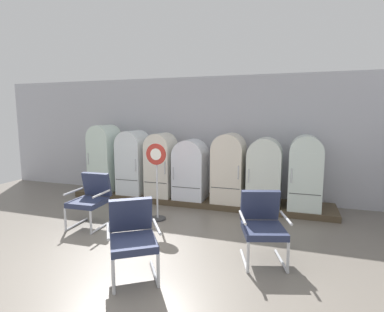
{
  "coord_description": "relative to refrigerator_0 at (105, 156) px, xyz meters",
  "views": [
    {
      "loc": [
        2.09,
        -3.54,
        2.04
      ],
      "look_at": [
        -0.01,
        2.75,
        1.12
      ],
      "focal_mm": 28.52,
      "sensor_mm": 36.0,
      "label": 1
    }
  ],
  "objects": [
    {
      "name": "back_wall",
      "position": [
        2.37,
        0.73,
        0.47
      ],
      "size": [
        11.76,
        0.12,
        2.92
      ],
      "color": "#B9BAC3",
      "rests_on": "ground"
    },
    {
      "name": "ground",
      "position": [
        2.37,
        -2.93,
        -1.03
      ],
      "size": [
        12.0,
        10.0,
        0.05
      ],
      "primitive_type": "cube",
      "color": "slate"
    },
    {
      "name": "armchair_center",
      "position": [
        2.58,
        -3.22,
        -0.47
      ],
      "size": [
        0.85,
        0.89,
        0.96
      ],
      "color": "silver",
      "rests_on": "ground"
    },
    {
      "name": "sign_stand",
      "position": [
        2.01,
        -1.26,
        -0.32
      ],
      "size": [
        0.4,
        0.32,
        1.49
      ],
      "color": "#2D2D30",
      "rests_on": "ground"
    },
    {
      "name": "refrigerator_1",
      "position": [
        0.8,
        0.01,
        -0.07
      ],
      "size": [
        0.62,
        0.72,
        1.52
      ],
      "color": "white",
      "rests_on": "display_plinth"
    },
    {
      "name": "armchair_left",
      "position": [
        0.98,
        -1.91,
        -0.47
      ],
      "size": [
        0.64,
        0.72,
        0.96
      ],
      "color": "silver",
      "rests_on": "ground"
    },
    {
      "name": "refrigerator_2",
      "position": [
        1.54,
        -0.01,
        -0.09
      ],
      "size": [
        0.6,
        0.68,
        1.48
      ],
      "color": "silver",
      "rests_on": "display_plinth"
    },
    {
      "name": "refrigerator_4",
      "position": [
        3.14,
        0.01,
        -0.08
      ],
      "size": [
        0.67,
        0.72,
        1.5
      ],
      "color": "silver",
      "rests_on": "display_plinth"
    },
    {
      "name": "refrigerator_0",
      "position": [
        0.0,
        0.0,
        0.0
      ],
      "size": [
        0.6,
        0.7,
        1.65
      ],
      "color": "silver",
      "rests_on": "display_plinth"
    },
    {
      "name": "armchair_right",
      "position": [
        4.09,
        -2.27,
        -0.47
      ],
      "size": [
        0.75,
        0.83,
        0.96
      ],
      "color": "silver",
      "rests_on": "ground"
    },
    {
      "name": "refrigerator_3",
      "position": [
        2.27,
        -0.04,
        -0.17
      ],
      "size": [
        0.7,
        0.63,
        1.35
      ],
      "color": "white",
      "rests_on": "display_plinth"
    },
    {
      "name": "display_plinth",
      "position": [
        2.37,
        0.1,
        -0.94
      ],
      "size": [
        6.03,
        0.95,
        0.12
      ],
      "primitive_type": "cube",
      "color": "#483B29",
      "rests_on": "ground"
    },
    {
      "name": "refrigerator_6",
      "position": [
        4.71,
        0.0,
        -0.09
      ],
      "size": [
        0.64,
        0.7,
        1.49
      ],
      "color": "silver",
      "rests_on": "display_plinth"
    },
    {
      "name": "refrigerator_5",
      "position": [
        3.91,
        -0.0,
        -0.13
      ],
      "size": [
        0.69,
        0.7,
        1.42
      ],
      "color": "silver",
      "rests_on": "display_plinth"
    }
  ]
}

